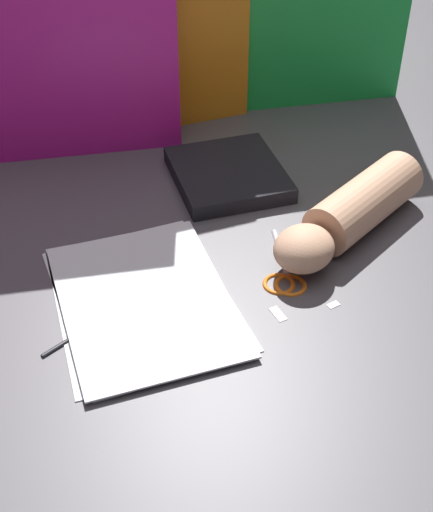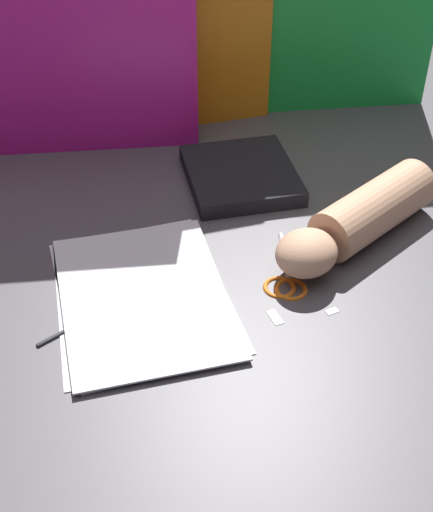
% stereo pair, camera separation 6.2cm
% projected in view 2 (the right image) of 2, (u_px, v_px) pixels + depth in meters
% --- Properties ---
extents(ground_plane, '(6.00, 6.00, 0.00)m').
position_uv_depth(ground_plane, '(219.00, 280.00, 1.06)').
color(ground_plane, '#4C494F').
extents(backdrop_panel_center, '(0.53, 0.03, 0.47)m').
position_uv_depth(backdrop_panel_center, '(129.00, 12.00, 1.25)').
color(backdrop_panel_center, orange).
rests_on(backdrop_panel_center, ground_plane).
extents(paper_stack, '(0.26, 0.34, 0.01)m').
position_uv_depth(paper_stack, '(142.00, 296.00, 1.03)').
color(paper_stack, white).
rests_on(paper_stack, ground_plane).
extents(book_closed, '(0.20, 0.22, 0.03)m').
position_uv_depth(book_closed, '(241.00, 175.00, 1.25)').
color(book_closed, black).
rests_on(book_closed, ground_plane).
extents(scissors, '(0.14, 0.16, 0.01)m').
position_uv_depth(scissors, '(289.00, 275.00, 1.06)').
color(scissors, silver).
rests_on(scissors, ground_plane).
extents(hand_forearm, '(0.33, 0.22, 0.08)m').
position_uv_depth(hand_forearm, '(358.00, 219.00, 1.11)').
color(hand_forearm, tan).
rests_on(hand_forearm, ground_plane).
extents(paper_scrap_near, '(0.02, 0.03, 0.00)m').
position_uv_depth(paper_scrap_near, '(275.00, 317.00, 1.00)').
color(paper_scrap_near, white).
rests_on(paper_scrap_near, ground_plane).
extents(paper_scrap_mid, '(0.02, 0.01, 0.00)m').
position_uv_depth(paper_scrap_mid, '(332.00, 311.00, 1.01)').
color(paper_scrap_mid, white).
rests_on(paper_scrap_mid, ground_plane).
extents(pen, '(0.12, 0.06, 0.01)m').
position_uv_depth(pen, '(78.00, 323.00, 0.98)').
color(pen, black).
rests_on(pen, ground_plane).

